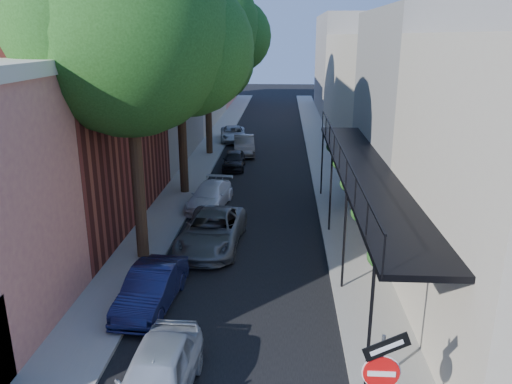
# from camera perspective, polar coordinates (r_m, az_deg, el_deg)

# --- Properties ---
(road_surface) EXTENTS (6.00, 64.00, 0.01)m
(road_surface) POSITION_cam_1_polar(r_m,az_deg,el_deg) (37.58, 1.11, 5.29)
(road_surface) COLOR black
(road_surface) RESTS_ON ground
(sidewalk_left) EXTENTS (2.00, 64.00, 0.12)m
(sidewalk_left) POSITION_cam_1_polar(r_m,az_deg,el_deg) (37.92, -4.96, 5.42)
(sidewalk_left) COLOR gray
(sidewalk_left) RESTS_ON ground
(sidewalk_right) EXTENTS (2.00, 64.00, 0.12)m
(sidewalk_right) POSITION_cam_1_polar(r_m,az_deg,el_deg) (37.64, 7.24, 5.26)
(sidewalk_right) COLOR gray
(sidewalk_right) RESTS_ON ground
(buildings_left) EXTENTS (10.10, 59.10, 12.00)m
(buildings_left) POSITION_cam_1_polar(r_m,az_deg,el_deg) (37.15, -13.75, 12.36)
(buildings_left) COLOR tan
(buildings_left) RESTS_ON ground
(buildings_right) EXTENTS (9.80, 55.00, 10.00)m
(buildings_right) POSITION_cam_1_polar(r_m,az_deg,el_deg) (37.16, 15.41, 11.44)
(buildings_right) COLOR #B6AF96
(buildings_right) RESTS_ON ground
(sign_post) EXTENTS (0.89, 0.17, 2.99)m
(sign_post) POSITION_cam_1_polar(r_m,az_deg,el_deg) (9.85, 14.11, -19.90)
(sign_post) COLOR #595B60
(sign_post) RESTS_ON ground
(oak_near) EXTENTS (7.48, 6.80, 11.42)m
(oak_near) POSITION_cam_1_polar(r_m,az_deg,el_deg) (17.60, -12.82, 16.88)
(oak_near) COLOR #332014
(oak_near) RESTS_ON ground
(oak_mid) EXTENTS (6.60, 6.00, 10.20)m
(oak_mid) POSITION_cam_1_polar(r_m,az_deg,el_deg) (25.40, -7.84, 15.34)
(oak_mid) COLOR #332014
(oak_mid) RESTS_ON ground
(oak_far) EXTENTS (7.70, 7.00, 11.90)m
(oak_far) POSITION_cam_1_polar(r_m,az_deg,el_deg) (34.30, -4.88, 17.95)
(oak_far) COLOR #332014
(oak_far) RESTS_ON ground
(parked_car_a) EXTENTS (1.69, 3.95, 1.33)m
(parked_car_a) POSITION_cam_1_polar(r_m,az_deg,el_deg) (12.05, -11.24, -20.02)
(parked_car_a) COLOR #A0A8B2
(parked_car_a) RESTS_ON ground
(parked_car_b) EXTENTS (1.62, 3.84, 1.23)m
(parked_car_b) POSITION_cam_1_polar(r_m,az_deg,el_deg) (15.71, -11.87, -10.69)
(parked_car_b) COLOR #13173D
(parked_car_b) RESTS_ON ground
(parked_car_c) EXTENTS (2.49, 4.94, 1.34)m
(parked_car_c) POSITION_cam_1_polar(r_m,az_deg,el_deg) (19.53, -5.07, -4.43)
(parked_car_c) COLOR #5B5F63
(parked_car_c) RESTS_ON ground
(parked_car_d) EXTENTS (2.13, 4.13, 1.15)m
(parked_car_d) POSITION_cam_1_polar(r_m,az_deg,el_deg) (24.03, -5.28, -0.44)
(parked_car_d) COLOR white
(parked_car_d) RESTS_ON ground
(parked_car_e) EXTENTS (1.40, 3.31, 1.12)m
(parked_car_e) POSITION_cam_1_polar(r_m,az_deg,el_deg) (31.02, -2.52, 3.70)
(parked_car_e) COLOR black
(parked_car_e) RESTS_ON ground
(parked_car_f) EXTENTS (1.78, 4.06, 1.30)m
(parked_car_f) POSITION_cam_1_polar(r_m,az_deg,el_deg) (34.77, -1.37, 5.37)
(parked_car_f) COLOR #665F56
(parked_car_f) RESTS_ON ground
(parked_car_g) EXTENTS (2.44, 4.41, 1.17)m
(parked_car_g) POSITION_cam_1_polar(r_m,az_deg,el_deg) (39.16, -2.62, 6.63)
(parked_car_g) COLOR #9EA8B2
(parked_car_g) RESTS_ON ground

